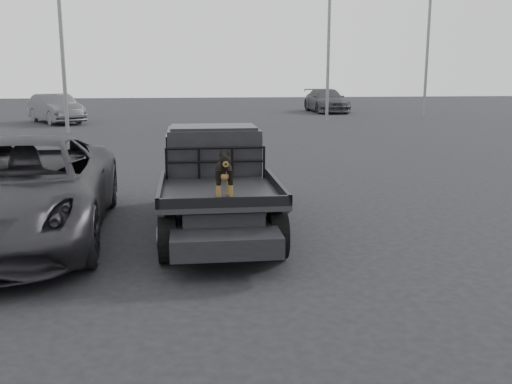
{
  "coord_description": "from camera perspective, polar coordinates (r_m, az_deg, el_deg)",
  "views": [
    {
      "loc": [
        -1.17,
        -7.96,
        2.78
      ],
      "look_at": [
        -0.24,
        -0.35,
        1.18
      ],
      "focal_mm": 40.0,
      "sensor_mm": 36.0,
      "label": 1
    }
  ],
  "objects": [
    {
      "name": "ground",
      "position": [
        8.51,
        1.31,
        -7.29
      ],
      "size": [
        120.0,
        120.0,
        0.0
      ],
      "primitive_type": "plane",
      "color": "black",
      "rests_on": "ground"
    },
    {
      "name": "distant_car_a",
      "position": [
        34.63,
        -19.4,
        7.88
      ],
      "size": [
        4.04,
        5.16,
        1.64
      ],
      "primitive_type": "imported",
      "rotation": [
        0.0,
        0.0,
        0.54
      ],
      "color": "#4A4A4E",
      "rests_on": "ground"
    },
    {
      "name": "headache_rack",
      "position": [
        10.3,
        -4.05,
        2.9
      ],
      "size": [
        1.8,
        0.08,
        0.55
      ],
      "primitive_type": null,
      "color": "black",
      "rests_on": "flatbed_ute"
    },
    {
      "name": "ute_cab",
      "position": [
        11.02,
        -4.27,
        4.34
      ],
      "size": [
        1.72,
        1.3,
        0.88
      ],
      "primitive_type": null,
      "color": "black",
      "rests_on": "flatbed_ute"
    },
    {
      "name": "distant_car_b",
      "position": [
        42.43,
        7.03,
        9.07
      ],
      "size": [
        2.5,
        5.82,
        1.67
      ],
      "primitive_type": "imported",
      "rotation": [
        0.0,
        0.0,
        0.03
      ],
      "color": "#414145",
      "rests_on": "ground"
    },
    {
      "name": "parked_suv",
      "position": [
        10.41,
        -22.56,
        0.22
      ],
      "size": [
        3.14,
        6.3,
        1.71
      ],
      "primitive_type": "imported",
      "rotation": [
        0.0,
        0.0,
        0.05
      ],
      "color": "#2B2B2F",
      "rests_on": "ground"
    },
    {
      "name": "dog",
      "position": [
        8.65,
        -3.24,
        1.84
      ],
      "size": [
        0.32,
        0.6,
        0.74
      ],
      "primitive_type": null,
      "color": "black",
      "rests_on": "flatbed_ute"
    },
    {
      "name": "flatbed_ute",
      "position": [
        10.25,
        -3.93,
        -1.34
      ],
      "size": [
        2.0,
        5.4,
        0.92
      ],
      "primitive_type": null,
      "color": "black",
      "rests_on": "ground"
    }
  ]
}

